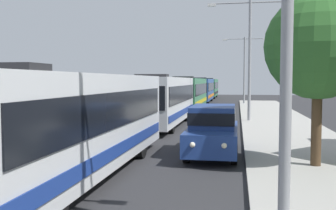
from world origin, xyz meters
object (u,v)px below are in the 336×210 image
object	(u,v)px
bus_rear	(209,88)
roadside_tree	(318,47)
bus_second_in_line	(163,99)
streetlamp_far	(244,63)
white_suv	(213,128)
bus_middle	(188,93)
streetlamp_mid	(250,47)
bus_lead	(76,121)
bus_fourth_in_line	(202,89)

from	to	relation	value
bus_rear	roadside_tree	world-z (taller)	roadside_tree
bus_second_in_line	bus_rear	xyz separation A→B (m)	(-0.00, 39.85, -0.00)
streetlamp_far	roadside_tree	xyz separation A→B (m)	(1.70, -34.40, -0.99)
bus_second_in_line	roadside_tree	distance (m)	13.40
bus_rear	white_suv	xyz separation A→B (m)	(3.70, -49.04, -0.66)
bus_middle	streetlamp_far	bearing A→B (deg)	62.56
streetlamp_mid	roadside_tree	distance (m)	14.22
streetlamp_mid	streetlamp_far	distance (m)	20.33
bus_rear	bus_lead	bearing A→B (deg)	-90.00
bus_second_in_line	bus_middle	xyz separation A→B (m)	(0.00, 12.86, 0.00)
bus_fourth_in_line	bus_rear	world-z (taller)	same
streetlamp_mid	bus_middle	bearing A→B (deg)	118.52
bus_second_in_line	streetlamp_far	bearing A→B (deg)	76.93
bus_middle	bus_rear	world-z (taller)	same
bus_rear	streetlamp_mid	distance (m)	37.47
bus_fourth_in_line	bus_second_in_line	bearing A→B (deg)	-90.00
bus_lead	roadside_tree	size ratio (longest dim) A/B	2.20
bus_rear	roadside_tree	xyz separation A→B (m)	(7.10, -50.99, 2.25)
streetlamp_mid	bus_second_in_line	bearing A→B (deg)	-151.52
roadside_tree	bus_fourth_in_line	bearing A→B (deg)	100.61
bus_rear	bus_fourth_in_line	bearing A→B (deg)	-90.00
bus_middle	bus_rear	size ratio (longest dim) A/B	1.12
bus_fourth_in_line	streetlamp_far	distance (m)	7.19
bus_lead	streetlamp_far	world-z (taller)	streetlamp_far
bus_second_in_line	white_suv	size ratio (longest dim) A/B	2.22
bus_second_in_line	streetlamp_mid	bearing A→B (deg)	28.48
white_suv	roadside_tree	distance (m)	4.87
bus_rear	roadside_tree	distance (m)	51.53
bus_lead	bus_rear	bearing A→B (deg)	90.00
roadside_tree	bus_middle	bearing A→B (deg)	106.47
bus_rear	streetlamp_far	world-z (taller)	streetlamp_far
bus_rear	bus_middle	bearing A→B (deg)	-90.00
bus_lead	streetlamp_far	size ratio (longest dim) A/B	1.54
bus_second_in_line	bus_fourth_in_line	world-z (taller)	same
streetlamp_mid	bus_rear	bearing A→B (deg)	98.32
bus_fourth_in_line	white_suv	distance (m)	36.12
bus_second_in_line	roadside_tree	world-z (taller)	roadside_tree
bus_lead	roadside_tree	bearing A→B (deg)	18.88
bus_second_in_line	bus_rear	size ratio (longest dim) A/B	1.04
bus_second_in_line	streetlamp_mid	distance (m)	7.04
bus_rear	streetlamp_mid	world-z (taller)	streetlamp_mid
bus_lead	white_suv	world-z (taller)	bus_lead
bus_rear	streetlamp_mid	size ratio (longest dim) A/B	1.32
white_suv	bus_second_in_line	bearing A→B (deg)	111.91
streetlamp_mid	streetlamp_far	world-z (taller)	streetlamp_mid
bus_second_in_line	bus_middle	bearing A→B (deg)	90.00
bus_fourth_in_line	roadside_tree	distance (m)	38.59
bus_lead	bus_rear	size ratio (longest dim) A/B	1.13
bus_middle	white_suv	bearing A→B (deg)	-80.48
white_suv	roadside_tree	world-z (taller)	roadside_tree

